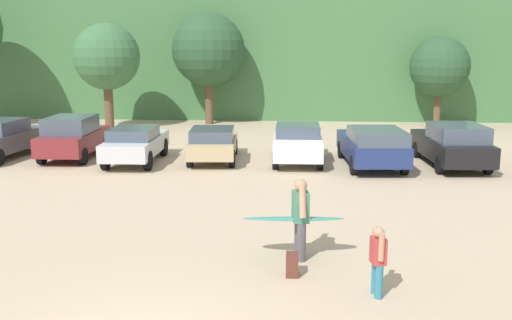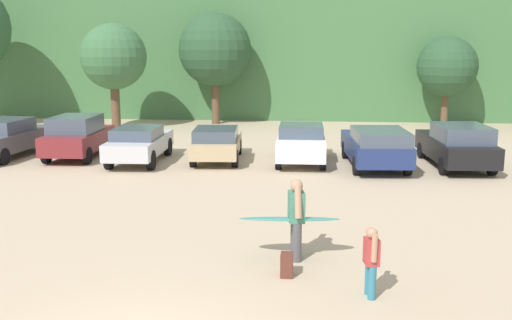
{
  "view_description": "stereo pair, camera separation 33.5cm",
  "coord_description": "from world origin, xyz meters",
  "px_view_note": "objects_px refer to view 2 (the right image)",
  "views": [
    {
      "loc": [
        2.25,
        -7.8,
        4.46
      ],
      "look_at": [
        1.13,
        8.31,
        1.3
      ],
      "focal_mm": 41.97,
      "sensor_mm": 36.0,
      "label": 1
    },
    {
      "loc": [
        2.59,
        -7.77,
        4.46
      ],
      "look_at": [
        1.13,
        8.31,
        1.3
      ],
      "focal_mm": 41.97,
      "sensor_mm": 36.0,
      "label": 2
    }
  ],
  "objects_px": {
    "parked_car_black": "(457,145)",
    "surfboard_teal": "(289,219)",
    "parked_car_silver": "(139,143)",
    "person_child": "(371,258)",
    "backpack_dropped": "(287,265)",
    "parked_car_navy": "(376,146)",
    "parked_car_white": "(301,142)",
    "parked_car_dark_gray": "(6,138)",
    "person_adult": "(296,215)",
    "parked_car_tan": "(217,143)",
    "parked_car_maroon": "(78,136)"
  },
  "relations": [
    {
      "from": "parked_car_black",
      "to": "surfboard_teal",
      "type": "height_order",
      "value": "parked_car_black"
    },
    {
      "from": "parked_car_silver",
      "to": "surfboard_teal",
      "type": "relative_size",
      "value": 2.01
    },
    {
      "from": "person_child",
      "to": "backpack_dropped",
      "type": "bearing_deg",
      "value": -38.35
    },
    {
      "from": "parked_car_navy",
      "to": "parked_car_black",
      "type": "xyz_separation_m",
      "value": [
        2.94,
        0.36,
        0.01
      ]
    },
    {
      "from": "parked_car_white",
      "to": "surfboard_teal",
      "type": "xyz_separation_m",
      "value": [
        -0.07,
        -10.38,
        0.08
      ]
    },
    {
      "from": "parked_car_dark_gray",
      "to": "person_adult",
      "type": "bearing_deg",
      "value": -126.33
    },
    {
      "from": "parked_car_navy",
      "to": "parked_car_tan",
      "type": "bearing_deg",
      "value": 78.98
    },
    {
      "from": "parked_car_dark_gray",
      "to": "backpack_dropped",
      "type": "distance_m",
      "value": 16.26
    },
    {
      "from": "person_adult",
      "to": "parked_car_white",
      "type": "bearing_deg",
      "value": -99.05
    },
    {
      "from": "parked_car_navy",
      "to": "person_child",
      "type": "xyz_separation_m",
      "value": [
        -1.28,
        -11.48,
        -0.08
      ]
    },
    {
      "from": "parked_car_dark_gray",
      "to": "backpack_dropped",
      "type": "relative_size",
      "value": 10.38
    },
    {
      "from": "person_adult",
      "to": "surfboard_teal",
      "type": "xyz_separation_m",
      "value": [
        -0.14,
        0.06,
        -0.12
      ]
    },
    {
      "from": "parked_car_black",
      "to": "person_child",
      "type": "xyz_separation_m",
      "value": [
        -4.22,
        -11.84,
        -0.1
      ]
    },
    {
      "from": "parked_car_maroon",
      "to": "backpack_dropped",
      "type": "distance_m",
      "value": 14.46
    },
    {
      "from": "backpack_dropped",
      "to": "parked_car_black",
      "type": "bearing_deg",
      "value": 62.41
    },
    {
      "from": "parked_car_dark_gray",
      "to": "parked_car_navy",
      "type": "height_order",
      "value": "parked_car_dark_gray"
    },
    {
      "from": "parked_car_white",
      "to": "person_adult",
      "type": "distance_m",
      "value": 10.45
    },
    {
      "from": "parked_car_maroon",
      "to": "parked_car_navy",
      "type": "height_order",
      "value": "parked_car_maroon"
    },
    {
      "from": "parked_car_navy",
      "to": "person_child",
      "type": "distance_m",
      "value": 11.55
    },
    {
      "from": "parked_car_black",
      "to": "backpack_dropped",
      "type": "xyz_separation_m",
      "value": [
        -5.75,
        -10.99,
        -0.6
      ]
    },
    {
      "from": "surfboard_teal",
      "to": "parked_car_maroon",
      "type": "bearing_deg",
      "value": -54.5
    },
    {
      "from": "parked_car_black",
      "to": "backpack_dropped",
      "type": "distance_m",
      "value": 12.42
    },
    {
      "from": "parked_car_silver",
      "to": "backpack_dropped",
      "type": "xyz_separation_m",
      "value": [
        6.03,
        -10.84,
        -0.52
      ]
    },
    {
      "from": "parked_car_maroon",
      "to": "person_child",
      "type": "height_order",
      "value": "parked_car_maroon"
    },
    {
      "from": "parked_car_dark_gray",
      "to": "parked_car_white",
      "type": "relative_size",
      "value": 1.1
    },
    {
      "from": "person_adult",
      "to": "parked_car_tan",
      "type": "bearing_deg",
      "value": -81.88
    },
    {
      "from": "person_adult",
      "to": "person_child",
      "type": "relative_size",
      "value": 1.34
    },
    {
      "from": "parked_car_silver",
      "to": "backpack_dropped",
      "type": "distance_m",
      "value": 12.41
    },
    {
      "from": "parked_car_navy",
      "to": "backpack_dropped",
      "type": "relative_size",
      "value": 10.6
    },
    {
      "from": "parked_car_maroon",
      "to": "parked_car_white",
      "type": "xyz_separation_m",
      "value": [
        8.79,
        -0.13,
        -0.09
      ]
    },
    {
      "from": "parked_car_silver",
      "to": "parked_car_tan",
      "type": "relative_size",
      "value": 1.06
    },
    {
      "from": "parked_car_dark_gray",
      "to": "parked_car_maroon",
      "type": "bearing_deg",
      "value": -82.03
    },
    {
      "from": "parked_car_black",
      "to": "person_child",
      "type": "bearing_deg",
      "value": 156.69
    },
    {
      "from": "parked_car_tan",
      "to": "backpack_dropped",
      "type": "height_order",
      "value": "parked_car_tan"
    },
    {
      "from": "parked_car_tan",
      "to": "parked_car_white",
      "type": "relative_size",
      "value": 0.96
    },
    {
      "from": "parked_car_maroon",
      "to": "surfboard_teal",
      "type": "xyz_separation_m",
      "value": [
        8.71,
        -10.52,
        -0.01
      ]
    },
    {
      "from": "parked_car_dark_gray",
      "to": "backpack_dropped",
      "type": "height_order",
      "value": "parked_car_dark_gray"
    },
    {
      "from": "parked_car_black",
      "to": "person_adult",
      "type": "height_order",
      "value": "person_adult"
    },
    {
      "from": "parked_car_navy",
      "to": "person_child",
      "type": "relative_size",
      "value": 3.72
    },
    {
      "from": "parked_car_maroon",
      "to": "surfboard_teal",
      "type": "bearing_deg",
      "value": -141.56
    },
    {
      "from": "person_adult",
      "to": "person_child",
      "type": "xyz_separation_m",
      "value": [
        1.37,
        -1.79,
        -0.24
      ]
    },
    {
      "from": "parked_car_tan",
      "to": "person_adult",
      "type": "xyz_separation_m",
      "value": [
        3.3,
        -10.42,
        0.26
      ]
    },
    {
      "from": "parked_car_navy",
      "to": "person_child",
      "type": "height_order",
      "value": "parked_car_navy"
    },
    {
      "from": "parked_car_white",
      "to": "parked_car_silver",
      "type": "bearing_deg",
      "value": 94.61
    },
    {
      "from": "parked_car_dark_gray",
      "to": "person_child",
      "type": "bearing_deg",
      "value": -127.69
    },
    {
      "from": "person_child",
      "to": "surfboard_teal",
      "type": "bearing_deg",
      "value": -60.21
    },
    {
      "from": "person_adult",
      "to": "parked_car_maroon",
      "type": "bearing_deg",
      "value": -59.5
    },
    {
      "from": "parked_car_maroon",
      "to": "surfboard_teal",
      "type": "relative_size",
      "value": 1.86
    },
    {
      "from": "parked_car_dark_gray",
      "to": "parked_car_tan",
      "type": "xyz_separation_m",
      "value": [
        8.44,
        -0.03,
        -0.08
      ]
    },
    {
      "from": "parked_car_white",
      "to": "parked_car_navy",
      "type": "relative_size",
      "value": 0.89
    }
  ]
}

